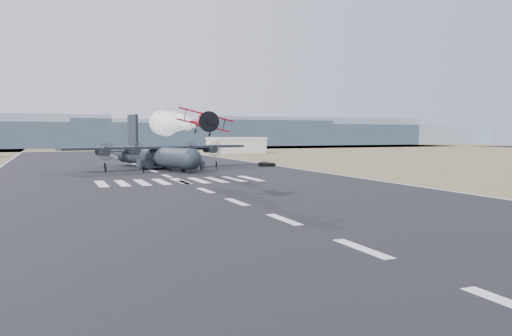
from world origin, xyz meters
TOP-DOWN VIEW (x-y plane):
  - ground at (0.00, 0.00)m, footprint 500.00×500.00m
  - scrub_far at (0.00, 230.00)m, footprint 500.00×80.00m
  - runway_markings at (0.00, 60.00)m, footprint 60.00×260.00m
  - ridge_seg_d at (0.00, 260.00)m, footprint 150.00×50.00m
  - ridge_seg_e at (65.00, 260.00)m, footprint 150.00×50.00m
  - ridge_seg_f at (130.00, 260.00)m, footprint 150.00×50.00m
  - ridge_seg_g at (195.00, 260.00)m, footprint 150.00×50.00m
  - hangar_right at (46.00, 150.00)m, footprint 20.50×12.50m
  - aerobatic_biplane at (-3.45, 24.87)m, footprint 6.04×5.50m
  - smoke_trail at (-2.82, 44.75)m, footprint 3.87×23.70m
  - transport_aircraft at (1.56, 78.58)m, footprint 40.49×33.09m
  - support_vehicle at (26.66, 76.67)m, footprint 4.47×2.47m
  - crew_a at (9.01, 69.43)m, footprint 0.88×0.84m
  - crew_b at (3.00, 69.99)m, footprint 0.85×0.92m
  - crew_c at (3.21, 75.56)m, footprint 0.80×1.14m
  - crew_d at (13.03, 71.82)m, footprint 0.91×1.13m
  - crew_e at (10.99, 74.51)m, footprint 1.00×0.80m
  - crew_f at (-2.57, 68.69)m, footprint 1.24×1.45m
  - crew_g at (8.67, 71.55)m, footprint 0.84×0.85m
  - crew_h at (-9.36, 72.32)m, footprint 1.03×1.01m

SIDE VIEW (x-z plane):
  - ground at x=0.00m, z-range 0.00..0.00m
  - scrub_far at x=0.00m, z-range 0.00..0.00m
  - runway_markings at x=0.00m, z-range 0.00..0.01m
  - support_vehicle at x=26.66m, z-range 0.00..1.18m
  - crew_f at x=-2.57m, z-range 0.00..1.57m
  - crew_b at x=3.00m, z-range 0.00..1.61m
  - crew_c at x=3.21m, z-range 0.00..1.61m
  - crew_d at x=13.03m, z-range 0.00..1.72m
  - crew_e at x=10.99m, z-range 0.00..1.77m
  - crew_g at x=8.67m, z-range 0.00..1.81m
  - crew_h at x=-9.36m, z-range 0.00..1.84m
  - crew_a at x=9.01m, z-range 0.00..1.87m
  - hangar_right at x=46.00m, z-range 0.06..5.96m
  - transport_aircraft at x=1.56m, z-range -2.86..8.96m
  - ridge_seg_d at x=0.00m, z-range 0.00..13.00m
  - ridge_seg_g at x=195.00m, z-range 0.00..13.00m
  - ridge_seg_e at x=65.00m, z-range 0.00..15.00m
  - ridge_seg_f at x=130.00m, z-range 0.00..17.00m
  - aerobatic_biplane at x=-3.45m, z-range 7.33..10.34m
  - smoke_trail at x=-2.82m, z-range 7.05..10.92m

